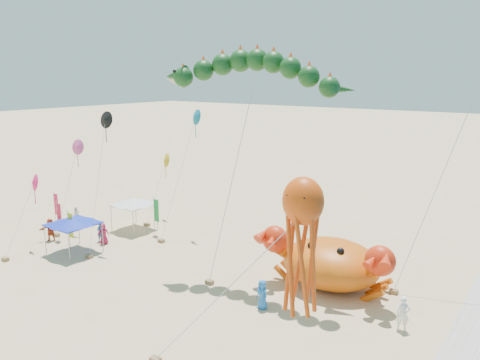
{
  "coord_description": "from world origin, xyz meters",
  "views": [
    {
      "loc": [
        14.96,
        -21.71,
        13.02
      ],
      "look_at": [
        -2.0,
        2.0,
        6.5
      ],
      "focal_mm": 35.0,
      "sensor_mm": 36.0,
      "label": 1
    }
  ],
  "objects_px": {
    "crab_inflatable": "(330,262)",
    "canopy_white": "(134,202)",
    "canopy_blue": "(73,221)",
    "dragon_kite": "(251,77)",
    "octopus_kite": "(301,236)"
  },
  "relations": [
    {
      "from": "crab_inflatable",
      "to": "canopy_blue",
      "type": "distance_m",
      "value": 19.03
    },
    {
      "from": "dragon_kite",
      "to": "canopy_white",
      "type": "distance_m",
      "value": 17.21
    },
    {
      "from": "canopy_blue",
      "to": "dragon_kite",
      "type": "bearing_deg",
      "value": 18.03
    },
    {
      "from": "crab_inflatable",
      "to": "canopy_white",
      "type": "relative_size",
      "value": 2.56
    },
    {
      "from": "crab_inflatable",
      "to": "canopy_blue",
      "type": "xyz_separation_m",
      "value": [
        -18.1,
        -5.82,
        0.81
      ]
    },
    {
      "from": "octopus_kite",
      "to": "canopy_blue",
      "type": "xyz_separation_m",
      "value": [
        -20.92,
        3.52,
        -4.17
      ]
    },
    {
      "from": "crab_inflatable",
      "to": "canopy_white",
      "type": "distance_m",
      "value": 18.56
    },
    {
      "from": "dragon_kite",
      "to": "octopus_kite",
      "type": "bearing_deg",
      "value": -44.73
    },
    {
      "from": "canopy_blue",
      "to": "octopus_kite",
      "type": "bearing_deg",
      "value": -9.55
    },
    {
      "from": "canopy_blue",
      "to": "canopy_white",
      "type": "distance_m",
      "value": 6.35
    },
    {
      "from": "crab_inflatable",
      "to": "octopus_kite",
      "type": "distance_m",
      "value": 10.95
    },
    {
      "from": "dragon_kite",
      "to": "canopy_blue",
      "type": "relative_size",
      "value": 4.09
    },
    {
      "from": "octopus_kite",
      "to": "canopy_white",
      "type": "bearing_deg",
      "value": 155.21
    },
    {
      "from": "crab_inflatable",
      "to": "canopy_white",
      "type": "xyz_separation_m",
      "value": [
        -18.53,
        0.52,
        0.81
      ]
    },
    {
      "from": "octopus_kite",
      "to": "canopy_blue",
      "type": "bearing_deg",
      "value": 170.45
    }
  ]
}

